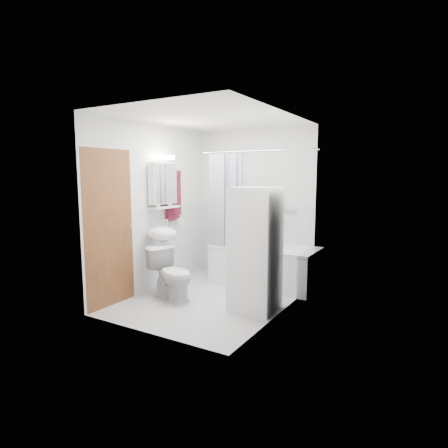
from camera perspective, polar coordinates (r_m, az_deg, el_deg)
The scene contains 20 objects.
floor at distance 5.22m, azimuth -1.79°, elevation -11.24°, with size 2.60×2.60×0.00m, color #B7B7BC.
room_walls at distance 4.94m, azimuth -1.86°, elevation 5.31°, with size 2.60×2.60×2.60m.
wainscot at distance 5.30m, azimuth -0.12°, elevation -4.20°, with size 1.98×2.58×2.58m.
door at distance 5.14m, azimuth -14.15°, elevation -0.27°, with size 0.05×2.00×2.00m.
bathtub at distance 5.74m, azimuth 6.19°, elevation -6.04°, with size 1.58×0.75×0.60m.
tub_spout at distance 5.85m, azimuth 9.39°, elevation 0.06°, with size 0.04×0.04×0.12m, color silver.
curtain_rod at distance 5.30m, azimuth 5.03°, elevation 11.00°, with size 0.02×0.02×1.76m, color silver.
shower_curtain at distance 5.54m, azimuth 0.20°, elevation 3.13°, with size 0.55×0.02×1.45m.
sink at distance 5.37m, azimuth -9.33°, elevation -3.01°, with size 0.44×0.37×1.04m.
medicine_cabinet at distance 5.55m, azimuth -9.28°, elevation 6.29°, with size 0.13×0.50×0.71m.
shelf at distance 5.56m, azimuth -9.08°, elevation 2.53°, with size 0.18×0.54×0.03m, color silver.
shower_caddy at distance 5.80m, azimuth 9.87°, elevation 2.23°, with size 0.22×0.06×0.02m, color silver.
towel at distance 5.80m, azimuth -7.71°, elevation 4.46°, with size 0.07×0.32×0.78m.
washer_dryer at distance 4.63m, azimuth 4.75°, elevation -3.88°, with size 0.57×0.56×1.53m.
toilet at distance 5.13m, azimuth -7.93°, elevation -7.61°, with size 0.39×0.71×0.69m, color white.
soap_pump at distance 5.59m, azimuth -6.62°, elevation 0.02°, with size 0.08×0.17×0.08m, color gray.
shelf_bottle at distance 5.44m, azimuth -10.09°, elevation 2.90°, with size 0.07×0.18×0.07m, color gray.
shelf_cup at distance 5.65m, azimuth -8.32°, elevation 3.26°, with size 0.10×0.09×0.10m, color gray.
shampoo_a at distance 5.89m, azimuth 7.52°, elevation 3.10°, with size 0.13×0.17×0.13m, color gray.
shampoo_b at distance 5.85m, azimuth 8.60°, elevation 2.79°, with size 0.08×0.21×0.08m, color #27299D.
Camera 1 is at (2.64, -4.17, 1.69)m, focal length 30.00 mm.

